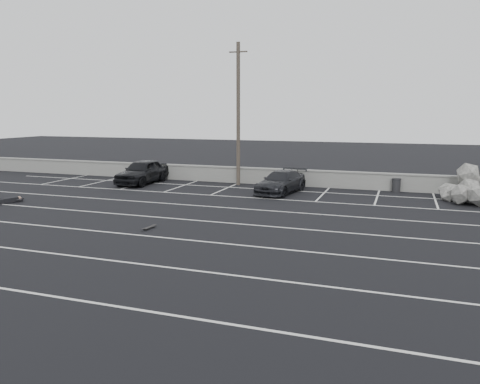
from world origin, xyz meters
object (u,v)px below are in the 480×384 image
at_px(utility_pole, 238,114).
at_px(person, 9,198).
at_px(car_right, 281,182).
at_px(trash_bin, 396,185).
at_px(car_left, 142,172).
at_px(skateboard, 149,227).

height_order(utility_pole, person, utility_pole).
distance_m(car_right, trash_bin, 6.84).
height_order(car_left, skateboard, car_left).
relative_size(utility_pole, trash_bin, 11.07).
bearing_deg(trash_bin, skateboard, -126.28).
relative_size(utility_pole, skateboard, 13.01).
bearing_deg(car_left, trash_bin, 6.91).
relative_size(car_left, car_right, 1.05).
height_order(person, skateboard, person).
distance_m(car_right, person, 14.74).
bearing_deg(skateboard, utility_pole, 97.89).
distance_m(utility_pole, trash_bin, 10.59).
xyz_separation_m(car_right, person, (-12.64, -7.57, -0.39)).
bearing_deg(car_right, trash_bin, 31.72).
distance_m(car_left, car_right, 9.57).
bearing_deg(car_right, utility_pole, 158.25).
relative_size(car_right, utility_pole, 0.49).
bearing_deg(trash_bin, utility_pole, -177.65).
xyz_separation_m(car_left, person, (-3.08, -8.10, -0.54)).
height_order(car_right, skateboard, car_right).
bearing_deg(car_left, person, -111.01).
xyz_separation_m(utility_pole, skateboard, (0.49, -12.21, -4.47)).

